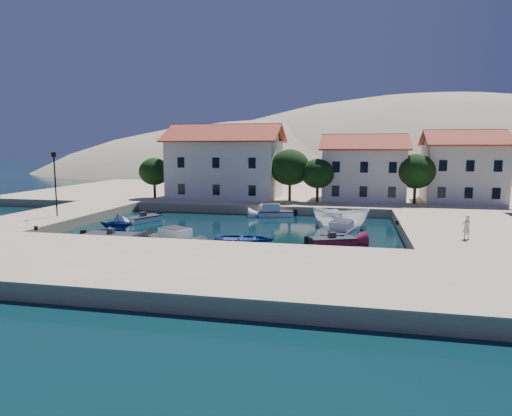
# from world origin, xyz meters

# --- Properties ---
(ground) EXTENTS (400.00, 400.00, 0.00)m
(ground) POSITION_xyz_m (0.00, 0.00, 0.00)
(ground) COLOR black
(ground) RESTS_ON ground
(quay_south) EXTENTS (52.00, 12.00, 1.00)m
(quay_south) POSITION_xyz_m (0.00, -6.00, 0.50)
(quay_south) COLOR #C9B38A
(quay_south) RESTS_ON ground
(quay_east) EXTENTS (11.00, 20.00, 1.00)m
(quay_east) POSITION_xyz_m (20.50, 10.00, 0.50)
(quay_east) COLOR #C9B38A
(quay_east) RESTS_ON ground
(quay_west) EXTENTS (8.00, 20.00, 1.00)m
(quay_west) POSITION_xyz_m (-19.00, 10.00, 0.50)
(quay_west) COLOR #C9B38A
(quay_west) RESTS_ON ground
(quay_north) EXTENTS (80.00, 36.00, 1.00)m
(quay_north) POSITION_xyz_m (2.00, 38.00, 0.50)
(quay_north) COLOR #C9B38A
(quay_north) RESTS_ON ground
(hills) EXTENTS (254.00, 176.00, 99.00)m
(hills) POSITION_xyz_m (20.64, 123.62, -23.40)
(hills) COLOR tan
(hills) RESTS_ON ground
(building_left) EXTENTS (14.70, 9.45, 9.70)m
(building_left) POSITION_xyz_m (-6.00, 28.00, 5.94)
(building_left) COLOR white
(building_left) RESTS_ON quay_north
(building_mid) EXTENTS (10.50, 8.40, 8.30)m
(building_mid) POSITION_xyz_m (12.00, 29.00, 5.22)
(building_mid) COLOR white
(building_mid) RESTS_ON quay_north
(building_right) EXTENTS (9.45, 8.40, 8.80)m
(building_right) POSITION_xyz_m (24.00, 30.00, 5.47)
(building_right) COLOR white
(building_right) RESTS_ON quay_north
(trees) EXTENTS (37.30, 5.30, 6.45)m
(trees) POSITION_xyz_m (4.51, 25.46, 4.84)
(trees) COLOR #382314
(trees) RESTS_ON quay_north
(lamppost) EXTENTS (0.35, 0.25, 6.22)m
(lamppost) POSITION_xyz_m (-17.50, 8.00, 4.75)
(lamppost) COLOR black
(lamppost) RESTS_ON quay_west
(bollards) EXTENTS (29.36, 9.56, 0.30)m
(bollards) POSITION_xyz_m (2.80, 3.87, 1.15)
(bollards) COLOR black
(bollards) RESTS_ON ground
(motorboat_grey_sw) EXTENTS (4.38, 1.94, 1.25)m
(motorboat_grey_sw) POSITION_xyz_m (-8.62, 2.61, 0.29)
(motorboat_grey_sw) COLOR #303034
(motorboat_grey_sw) RESTS_ON ground
(cabin_cruiser_south) EXTENTS (4.79, 3.71, 1.60)m
(cabin_cruiser_south) POSITION_xyz_m (-3.26, 2.27, 0.48)
(cabin_cruiser_south) COLOR white
(cabin_cruiser_south) RESTS_ON ground
(rowboat_south) EXTENTS (5.22, 4.04, 1.00)m
(rowboat_south) POSITION_xyz_m (2.41, 3.95, 0.00)
(rowboat_south) COLOR navy
(rowboat_south) RESTS_ON ground
(motorboat_red_se) EXTENTS (3.90, 2.88, 1.25)m
(motorboat_red_se) POSITION_xyz_m (9.36, 4.83, 0.30)
(motorboat_red_se) COLOR maroon
(motorboat_red_se) RESTS_ON ground
(cabin_cruiser_east) EXTENTS (2.94, 5.01, 1.60)m
(cabin_cruiser_east) POSITION_xyz_m (9.80, 7.91, 0.48)
(cabin_cruiser_east) COLOR white
(cabin_cruiser_east) RESTS_ON ground
(boat_east) EXTENTS (5.91, 3.41, 2.15)m
(boat_east) POSITION_xyz_m (9.72, 13.31, 0.00)
(boat_east) COLOR white
(boat_east) RESTS_ON ground
(motorboat_white_ne) EXTENTS (1.96, 3.32, 1.25)m
(motorboat_white_ne) POSITION_xyz_m (10.71, 18.90, 0.30)
(motorboat_white_ne) COLOR white
(motorboat_white_ne) RESTS_ON ground
(rowboat_west) EXTENTS (3.27, 2.87, 1.65)m
(rowboat_west) POSITION_xyz_m (-10.94, 7.53, 0.00)
(rowboat_west) COLOR navy
(rowboat_west) RESTS_ON ground
(motorboat_white_west) EXTENTS (3.06, 4.11, 1.25)m
(motorboat_white_west) POSITION_xyz_m (-10.34, 12.01, 0.29)
(motorboat_white_west) COLOR white
(motorboat_white_west) RESTS_ON ground
(cabin_cruiser_north) EXTENTS (4.22, 2.73, 1.60)m
(cabin_cruiser_north) POSITION_xyz_m (2.37, 18.62, 0.48)
(cabin_cruiser_north) COLOR white
(cabin_cruiser_north) RESTS_ON ground
(pedestrian) EXTENTS (0.77, 0.67, 1.78)m
(pedestrian) POSITION_xyz_m (19.08, 4.40, 1.89)
(pedestrian) COLOR silver
(pedestrian) RESTS_ON quay_east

